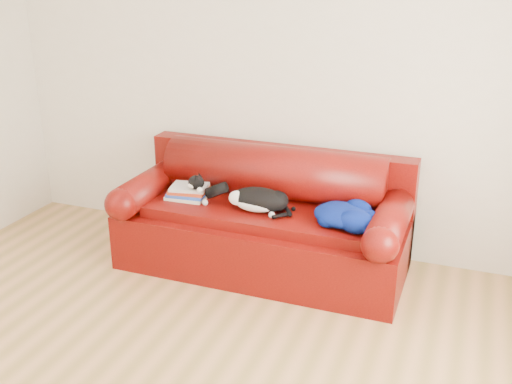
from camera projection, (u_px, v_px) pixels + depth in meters
ground at (150, 382)px, 3.30m from camera, size 4.50×4.50×0.00m
room_shell at (152, 82)px, 2.68m from camera, size 4.52×4.02×2.61m
sofa_base at (263, 238)px, 4.48m from camera, size 2.10×0.90×0.50m
sofa_back at (274, 189)px, 4.59m from camera, size 2.10×1.01×0.88m
book_stack at (188, 192)px, 4.52m from camera, size 0.30×0.25×0.10m
cat at (258, 200)px, 4.27m from camera, size 0.60×0.26×0.21m
blanket at (345, 214)px, 4.07m from camera, size 0.52×0.52×0.15m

